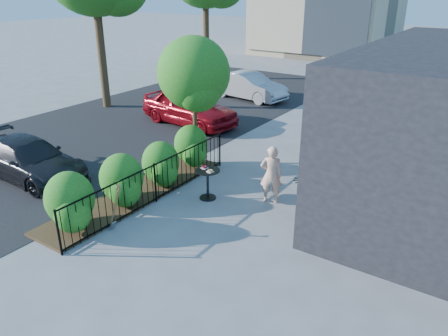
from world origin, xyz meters
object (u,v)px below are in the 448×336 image
Objects in this scene: woman at (271,175)px; patio_tree at (195,78)px; car_red at (189,107)px; shovel at (115,210)px; cafe_table at (208,179)px; car_darkgrey at (29,159)px; car_silver at (249,86)px.

patio_tree is at bearing -44.91° from woman.
shovel is at bearing -146.82° from car_red.
patio_tree is 2.50× the size of woman.
cafe_table is 0.56× the size of woman.
patio_tree reaches higher than woman.
car_red is at bearing -4.48° from car_darkgrey.
car_silver is (-2.99, 8.24, -2.10)m from patio_tree.
woman is at bearing -68.17° from car_darkgrey.
patio_tree is 0.98× the size of car_silver.
shovel is 13.26m from car_silver.
woman is at bearing 26.91° from cafe_table.
patio_tree is at bearing -42.50° from car_darkgrey.
car_red reaches higher than shovel.
shovel reaches higher than car_darkgrey.
woman reaches higher than cafe_table.
car_red reaches higher than car_darkgrey.
car_silver is (-6.25, 9.30, -0.13)m from woman.
patio_tree is 4.42× the size of cafe_table.
patio_tree is 5.03m from shovel.
car_red is at bearing 132.16° from cafe_table.
car_red is at bearing -169.87° from car_silver.
shovel is at bearing -154.38° from car_silver.
car_red is at bearing 131.11° from patio_tree.
car_silver is at bearing 8.67° from car_red.
car_silver is (-0.17, 5.01, -0.07)m from car_red.
patio_tree is 5.47m from car_darkgrey.
cafe_table is at bearing 0.13° from woman.
patio_tree reaches higher than car_darkgrey.
patio_tree is 3.96m from woman.
car_red reaches higher than car_silver.
cafe_table is at bearing 73.26° from shovel.
shovel is 0.32× the size of car_silver.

